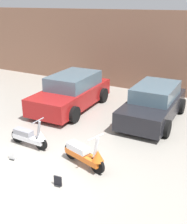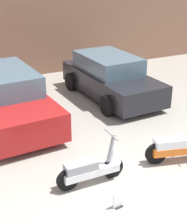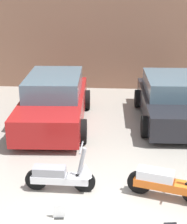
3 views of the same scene
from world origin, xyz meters
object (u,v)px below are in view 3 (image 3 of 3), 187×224
object	(u,v)px
car_rear_left	(54,101)
car_rear_center	(170,100)
scooter_front_right	(170,182)
placard_near_left_scooter	(59,212)
scooter_front_left	(63,175)

from	to	relation	value
car_rear_left	car_rear_center	world-z (taller)	car_rear_left
scooter_front_right	placard_near_left_scooter	world-z (taller)	scooter_front_right
scooter_front_right	placard_near_left_scooter	size ratio (longest dim) A/B	5.49
placard_near_left_scooter	car_rear_left	bearing A→B (deg)	100.99
car_rear_left	placard_near_left_scooter	distance (m)	4.34
scooter_front_left	scooter_front_right	world-z (taller)	scooter_front_right
placard_near_left_scooter	car_rear_center	bearing A→B (deg)	62.19
car_rear_center	placard_near_left_scooter	world-z (taller)	car_rear_center
scooter_front_right	car_rear_center	size ratio (longest dim) A/B	0.38
scooter_front_left	scooter_front_right	bearing A→B (deg)	-3.01
scooter_front_right	placard_near_left_scooter	bearing A→B (deg)	-144.94
car_rear_left	car_rear_center	bearing A→B (deg)	94.73
scooter_front_left	placard_near_left_scooter	xyz separation A→B (m)	(0.05, -0.82, -0.22)
scooter_front_left	car_rear_center	size ratio (longest dim) A/B	0.36
scooter_front_left	placard_near_left_scooter	world-z (taller)	scooter_front_left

